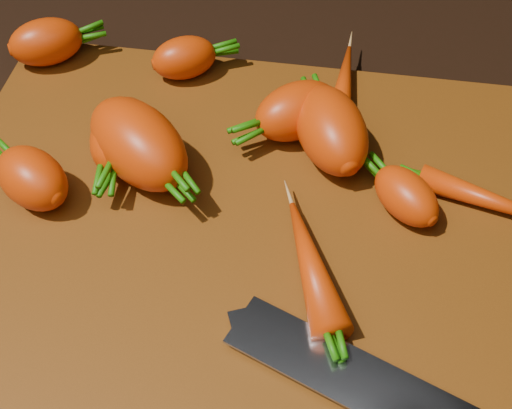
# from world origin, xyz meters

# --- Properties ---
(ground) EXTENTS (2.00, 2.00, 0.01)m
(ground) POSITION_xyz_m (0.00, 0.00, -0.01)
(ground) COLOR black
(cutting_board) EXTENTS (0.50, 0.40, 0.01)m
(cutting_board) POSITION_xyz_m (0.00, 0.00, 0.01)
(cutting_board) COLOR brown
(cutting_board) RESTS_ON ground
(carrot_0) EXTENTS (0.08, 0.07, 0.04)m
(carrot_0) POSITION_xyz_m (-0.22, 0.17, 0.03)
(carrot_0) COLOR #C73202
(carrot_0) RESTS_ON cutting_board
(carrot_1) EXTENTS (0.08, 0.07, 0.04)m
(carrot_1) POSITION_xyz_m (-0.17, 0.01, 0.03)
(carrot_1) COLOR #C73202
(carrot_1) RESTS_ON cutting_board
(carrot_2) EXTENTS (0.12, 0.11, 0.06)m
(carrot_2) POSITION_xyz_m (-0.10, 0.05, 0.04)
(carrot_2) COLOR #C73202
(carrot_2) RESTS_ON cutting_board
(carrot_3) EXTENTS (0.09, 0.11, 0.05)m
(carrot_3) POSITION_xyz_m (0.05, 0.09, 0.04)
(carrot_3) COLOR #C73202
(carrot_3) RESTS_ON cutting_board
(carrot_4) EXTENTS (0.09, 0.08, 0.05)m
(carrot_4) POSITION_xyz_m (0.02, 0.11, 0.04)
(carrot_4) COLOR #C73202
(carrot_4) RESTS_ON cutting_board
(carrot_5) EXTENTS (0.07, 0.06, 0.04)m
(carrot_5) POSITION_xyz_m (-0.09, 0.17, 0.03)
(carrot_5) COLOR #C73202
(carrot_5) RESTS_ON cutting_board
(carrot_6) EXTENTS (0.07, 0.07, 0.04)m
(carrot_6) POSITION_xyz_m (0.11, 0.04, 0.03)
(carrot_6) COLOR #C73202
(carrot_6) RESTS_ON cutting_board
(carrot_7) EXTENTS (0.03, 0.12, 0.02)m
(carrot_7) POSITION_xyz_m (0.05, 0.16, 0.02)
(carrot_7) COLOR #C73202
(carrot_7) RESTS_ON cutting_board
(carrot_8) EXTENTS (0.12, 0.06, 0.02)m
(carrot_8) POSITION_xyz_m (0.18, 0.05, 0.02)
(carrot_8) COLOR #C73202
(carrot_8) RESTS_ON cutting_board
(carrot_9) EXTENTS (0.07, 0.12, 0.03)m
(carrot_9) POSITION_xyz_m (0.05, -0.04, 0.03)
(carrot_9) COLOR #C73202
(carrot_9) RESTS_ON cutting_board
(carrot_10) EXTENTS (0.05, 0.08, 0.05)m
(carrot_10) POSITION_xyz_m (-0.12, 0.06, 0.04)
(carrot_10) COLOR #C73202
(carrot_10) RESTS_ON cutting_board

